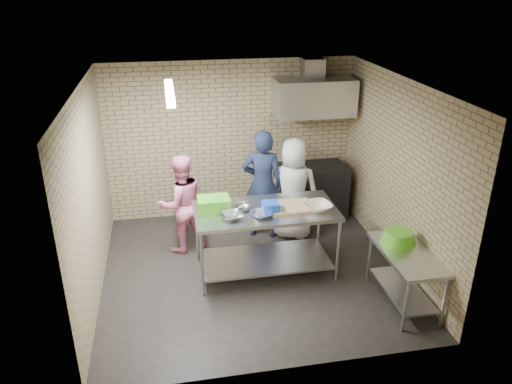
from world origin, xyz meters
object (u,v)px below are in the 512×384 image
prep_table (265,240)px  green_basin (398,237)px  stove (310,190)px  side_counter (404,277)px  green_crate (214,204)px  bottle_red (313,99)px  woman_pink (181,204)px  man_navy (263,184)px  bottle_green (336,98)px  woman_white (293,189)px  blue_tub (271,207)px

prep_table → green_basin: prep_table is taller
prep_table → stove: prep_table is taller
prep_table → side_counter: 1.94m
green_crate → bottle_red: bearing=43.2°
side_counter → green_crate: green_crate is taller
green_crate → green_basin: bearing=-22.4°
side_counter → woman_pink: (-2.73, 1.92, 0.40)m
side_counter → man_navy: size_ratio=0.67×
bottle_green → man_navy: bearing=-149.4°
stove → bottle_green: size_ratio=8.00×
bottle_red → woman_white: bottle_red is taller
bottle_green → woman_pink: bearing=-158.6°
woman_pink → woman_white: woman_white is taller
side_counter → blue_tub: size_ratio=5.50×
green_crate → bottle_red: bottle_red is taller
stove → bottle_green: bottle_green is taller
stove → woman_white: woman_white is taller
bottle_green → man_navy: (-1.44, -0.85, -1.12)m
green_basin → green_crate: bearing=157.6°
blue_tub → woman_pink: 1.53m
blue_tub → man_navy: bearing=84.0°
stove → green_basin: size_ratio=2.61×
stove → green_basin: bearing=-80.2°
stove → woman_pink: bearing=-160.0°
green_crate → green_basin: size_ratio=0.95×
green_crate → man_navy: size_ratio=0.24×
green_basin → man_navy: size_ratio=0.26×
stove → bottle_red: bearing=78.2°
stove → woman_white: bearing=-125.3°
woman_pink → bottle_red: bearing=-173.7°
side_counter → green_basin: bearing=94.6°
green_basin → man_navy: bearing=126.8°
blue_tub → side_counter: bearing=-32.0°
bottle_green → bottle_red: bearing=180.0°
man_navy → woman_pink: 1.32m
green_basin → side_counter: bearing=-85.4°
woman_white → side_counter: bearing=139.1°
green_crate → woman_white: bearing=31.6°
woman_pink → woman_white: size_ratio=0.93×
green_basin → woman_white: woman_white is taller
prep_table → green_crate: bearing=170.3°
green_crate → woman_white: (1.35, 0.83, -0.24)m
stove → green_basin: (0.43, -2.50, 0.38)m
woman_pink → man_navy: bearing=171.4°
prep_table → woman_white: (0.65, 0.95, 0.34)m
side_counter → woman_white: (-0.96, 2.02, 0.45)m
side_counter → blue_tub: blue_tub is taller
stove → bottle_green: bearing=28.1°
side_counter → green_crate: bearing=152.6°
prep_table → woman_white: size_ratio=1.19×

